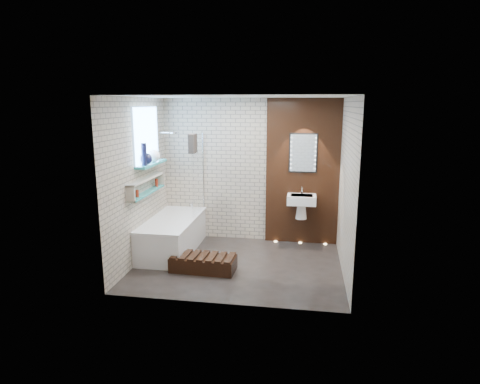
% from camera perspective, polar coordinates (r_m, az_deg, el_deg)
% --- Properties ---
extents(ground, '(3.20, 3.20, 0.00)m').
position_cam_1_polar(ground, '(6.58, -0.21, -10.12)').
color(ground, black).
rests_on(ground, ground).
extents(room_shell, '(3.24, 3.20, 2.60)m').
position_cam_1_polar(room_shell, '(6.20, -0.22, 1.06)').
color(room_shell, '#B1A48C').
rests_on(room_shell, ground).
extents(walnut_panel, '(1.30, 0.06, 2.60)m').
position_cam_1_polar(walnut_panel, '(7.37, 8.72, 2.72)').
color(walnut_panel, black).
rests_on(walnut_panel, ground).
extents(clerestory_window, '(0.18, 1.00, 0.94)m').
position_cam_1_polar(clerestory_window, '(6.87, -12.85, 6.93)').
color(clerestory_window, '#7FADE0').
rests_on(clerestory_window, room_shell).
extents(display_niche, '(0.14, 1.30, 0.26)m').
position_cam_1_polar(display_niche, '(6.77, -12.89, 0.85)').
color(display_niche, teal).
rests_on(display_niche, room_shell).
extents(bathtub, '(0.79, 1.74, 0.70)m').
position_cam_1_polar(bathtub, '(7.17, -9.38, -5.88)').
color(bathtub, white).
rests_on(bathtub, ground).
extents(bath_screen, '(0.01, 0.78, 1.40)m').
position_cam_1_polar(bath_screen, '(7.24, -5.88, 2.47)').
color(bath_screen, white).
rests_on(bath_screen, bathtub).
extents(towel, '(0.09, 0.24, 0.32)m').
position_cam_1_polar(towel, '(6.89, -6.61, 6.74)').
color(towel, black).
rests_on(towel, bath_screen).
extents(shower_head, '(0.18, 0.18, 0.02)m').
position_cam_1_polar(shower_head, '(7.33, -9.17, 8.17)').
color(shower_head, silver).
rests_on(shower_head, room_shell).
extents(washbasin, '(0.50, 0.36, 0.58)m').
position_cam_1_polar(washbasin, '(7.28, 8.57, -1.50)').
color(washbasin, white).
rests_on(washbasin, walnut_panel).
extents(led_mirror, '(0.50, 0.02, 0.70)m').
position_cam_1_polar(led_mirror, '(7.28, 8.81, 5.39)').
color(led_mirror, black).
rests_on(led_mirror, walnut_panel).
extents(walnut_step, '(1.00, 0.48, 0.22)m').
position_cam_1_polar(walnut_step, '(6.36, -5.14, -9.92)').
color(walnut_step, black).
rests_on(walnut_step, ground).
extents(niche_bottles, '(0.05, 0.88, 0.13)m').
position_cam_1_polar(niche_bottles, '(6.87, -12.56, 0.71)').
color(niche_bottles, maroon).
rests_on(niche_bottles, display_niche).
extents(sill_vases, '(0.20, 0.56, 0.35)m').
position_cam_1_polar(sill_vases, '(6.79, -12.48, 4.83)').
color(sill_vases, black).
rests_on(sill_vases, clerestory_window).
extents(floor_uplights, '(0.96, 0.06, 0.01)m').
position_cam_1_polar(floor_uplights, '(7.62, 8.40, -7.02)').
color(floor_uplights, '#FFD899').
rests_on(floor_uplights, ground).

